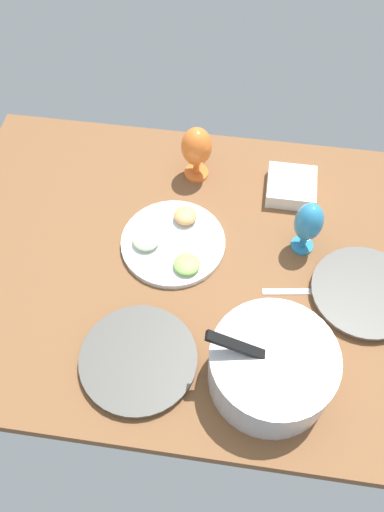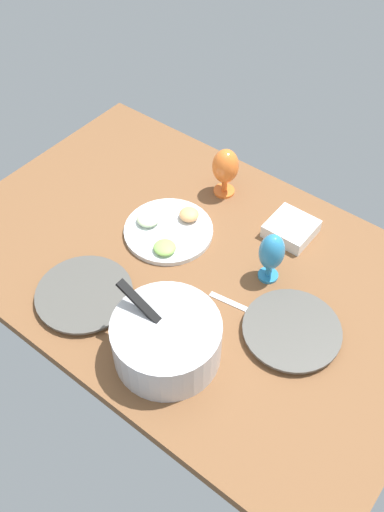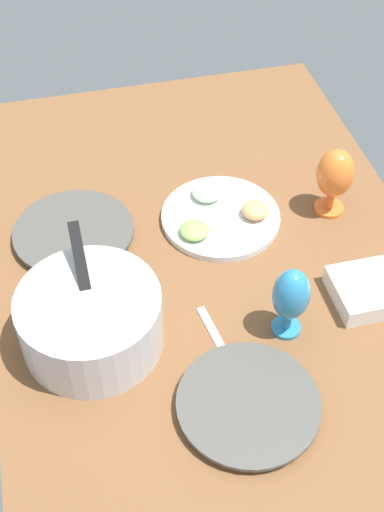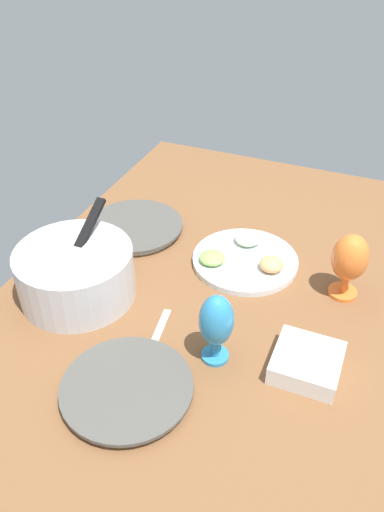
{
  "view_description": "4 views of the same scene",
  "coord_description": "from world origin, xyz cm",
  "px_view_note": "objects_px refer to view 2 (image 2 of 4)",
  "views": [
    {
      "loc": [
        -3.92,
        81.34,
        127.59
      ],
      "look_at": [
        7.82,
        -0.08,
        3.69
      ],
      "focal_mm": 37.66,
      "sensor_mm": 36.0,
      "label": 1
    },
    {
      "loc": [
        -72.15,
        91.71,
        136.48
      ],
      "look_at": [
        -0.6,
        0.29,
        3.69
      ],
      "focal_mm": 39.06,
      "sensor_mm": 36.0,
      "label": 2
    },
    {
      "loc": [
        -106.1,
        31.2,
        119.3
      ],
      "look_at": [
        0.13,
        5.23,
        3.69
      ],
      "focal_mm": 47.8,
      "sensor_mm": 36.0,
      "label": 3
    },
    {
      "loc": [
        -100.62,
        -36.94,
        90.73
      ],
      "look_at": [
        6.77,
        7.75,
        3.69
      ],
      "focal_mm": 36.38,
      "sensor_mm": 36.0,
      "label": 4
    }
  ],
  "objects_px": {
    "fruit_platter": "(168,230)",
    "hurricane_glass_orange": "(225,168)",
    "mixing_bowl": "(167,339)",
    "square_bowl_white": "(291,228)",
    "dinner_plate_right": "(84,295)",
    "hurricane_glass_blue": "(272,253)",
    "dinner_plate_left": "(292,331)"
  },
  "relations": [
    {
      "from": "hurricane_glass_orange",
      "to": "square_bowl_white",
      "type": "bearing_deg",
      "value": 173.9
    },
    {
      "from": "hurricane_glass_orange",
      "to": "hurricane_glass_blue",
      "type": "height_order",
      "value": "hurricane_glass_orange"
    },
    {
      "from": "fruit_platter",
      "to": "square_bowl_white",
      "type": "height_order",
      "value": "fruit_platter"
    },
    {
      "from": "hurricane_glass_orange",
      "to": "hurricane_glass_blue",
      "type": "distance_m",
      "value": 0.41
    },
    {
      "from": "hurricane_glass_orange",
      "to": "dinner_plate_left",
      "type": "bearing_deg",
      "value": 143.84
    },
    {
      "from": "dinner_plate_right",
      "to": "hurricane_glass_orange",
      "type": "bearing_deg",
      "value": -94.94
    },
    {
      "from": "fruit_platter",
      "to": "hurricane_glass_orange",
      "type": "relative_size",
      "value": 1.62
    },
    {
      "from": "mixing_bowl",
      "to": "hurricane_glass_orange",
      "type": "bearing_deg",
      "value": -67.31
    },
    {
      "from": "mixing_bowl",
      "to": "hurricane_glass_blue",
      "type": "height_order",
      "value": "mixing_bowl"
    },
    {
      "from": "mixing_bowl",
      "to": "hurricane_glass_orange",
      "type": "relative_size",
      "value": 1.69
    },
    {
      "from": "dinner_plate_left",
      "to": "square_bowl_white",
      "type": "xyz_separation_m",
      "value": [
        0.21,
        -0.34,
        0.01
      ]
    },
    {
      "from": "mixing_bowl",
      "to": "fruit_platter",
      "type": "height_order",
      "value": "mixing_bowl"
    },
    {
      "from": "dinner_plate_right",
      "to": "hurricane_glass_blue",
      "type": "distance_m",
      "value": 0.58
    },
    {
      "from": "dinner_plate_left",
      "to": "hurricane_glass_blue",
      "type": "relative_size",
      "value": 1.57
    },
    {
      "from": "dinner_plate_right",
      "to": "hurricane_glass_orange",
      "type": "distance_m",
      "value": 0.66
    },
    {
      "from": "hurricane_glass_orange",
      "to": "fruit_platter",
      "type": "bearing_deg",
      "value": 84.02
    },
    {
      "from": "dinner_plate_right",
      "to": "mixing_bowl",
      "type": "xyz_separation_m",
      "value": [
        -0.33,
        -0.0,
        0.06
      ]
    },
    {
      "from": "dinner_plate_right",
      "to": "hurricane_glass_orange",
      "type": "relative_size",
      "value": 1.6
    },
    {
      "from": "dinner_plate_right",
      "to": "square_bowl_white",
      "type": "relative_size",
      "value": 2.01
    },
    {
      "from": "dinner_plate_left",
      "to": "hurricane_glass_blue",
      "type": "distance_m",
      "value": 0.24
    },
    {
      "from": "mixing_bowl",
      "to": "square_bowl_white",
      "type": "distance_m",
      "value": 0.62
    },
    {
      "from": "mixing_bowl",
      "to": "hurricane_glass_blue",
      "type": "xyz_separation_m",
      "value": [
        -0.07,
        -0.41,
        0.03
      ]
    },
    {
      "from": "dinner_plate_left",
      "to": "dinner_plate_right",
      "type": "xyz_separation_m",
      "value": [
        0.57,
        0.28,
        -0.0
      ]
    },
    {
      "from": "dinner_plate_right",
      "to": "hurricane_glass_blue",
      "type": "xyz_separation_m",
      "value": [
        -0.4,
        -0.41,
        0.1
      ]
    },
    {
      "from": "fruit_platter",
      "to": "mixing_bowl",
      "type": "bearing_deg",
      "value": 129.4
    },
    {
      "from": "dinner_plate_right",
      "to": "mixing_bowl",
      "type": "distance_m",
      "value": 0.33
    },
    {
      "from": "dinner_plate_left",
      "to": "dinner_plate_right",
      "type": "distance_m",
      "value": 0.63
    },
    {
      "from": "dinner_plate_left",
      "to": "hurricane_glass_orange",
      "type": "distance_m",
      "value": 0.64
    },
    {
      "from": "dinner_plate_right",
      "to": "fruit_platter",
      "type": "height_order",
      "value": "fruit_platter"
    },
    {
      "from": "fruit_platter",
      "to": "hurricane_glass_blue",
      "type": "distance_m",
      "value": 0.38
    },
    {
      "from": "dinner_plate_right",
      "to": "fruit_platter",
      "type": "relative_size",
      "value": 0.99
    },
    {
      "from": "hurricane_glass_orange",
      "to": "square_bowl_white",
      "type": "xyz_separation_m",
      "value": [
        -0.3,
        0.03,
        -0.09
      ]
    }
  ]
}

